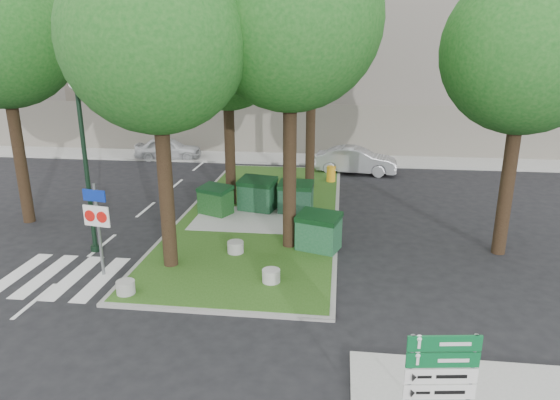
% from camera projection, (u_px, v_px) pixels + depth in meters
% --- Properties ---
extents(ground, '(120.00, 120.00, 0.00)m').
position_uv_depth(ground, '(195.00, 311.00, 13.06)').
color(ground, black).
rests_on(ground, ground).
extents(median_island, '(6.00, 16.00, 0.12)m').
position_uv_depth(median_island, '(262.00, 213.00, 20.57)').
color(median_island, '#244D16').
rests_on(median_island, ground).
extents(median_kerb, '(6.30, 16.30, 0.10)m').
position_uv_depth(median_kerb, '(262.00, 213.00, 20.57)').
color(median_kerb, gray).
rests_on(median_kerb, ground).
extents(building_sidewalk, '(42.00, 3.00, 0.12)m').
position_uv_depth(building_sidewalk, '(281.00, 158.00, 30.59)').
color(building_sidewalk, '#999993').
rests_on(building_sidewalk, ground).
extents(zebra_crossing, '(5.00, 3.00, 0.01)m').
position_uv_depth(zebra_crossing, '(88.00, 278.00, 14.92)').
color(zebra_crossing, silver).
rests_on(zebra_crossing, ground).
extents(apartment_building, '(41.00, 12.00, 16.00)m').
position_uv_depth(apartment_building, '(293.00, 26.00, 35.36)').
color(apartment_building, tan).
rests_on(apartment_building, ground).
extents(tree_median_near_left, '(5.20, 5.20, 10.53)m').
position_uv_depth(tree_median_near_left, '(158.00, 20.00, 13.49)').
color(tree_median_near_left, black).
rests_on(tree_median_near_left, ground).
extents(tree_median_mid, '(4.80, 4.80, 9.99)m').
position_uv_depth(tree_median_mid, '(229.00, 37.00, 19.70)').
color(tree_median_mid, black).
rests_on(tree_median_mid, ground).
extents(tree_median_far, '(5.80, 5.80, 11.93)m').
position_uv_depth(tree_median_far, '(315.00, 6.00, 21.78)').
color(tree_median_far, black).
rests_on(tree_median_far, ground).
extents(tree_street_left, '(5.40, 5.40, 11.00)m').
position_uv_depth(tree_street_left, '(1.00, 16.00, 17.53)').
color(tree_street_left, black).
rests_on(tree_street_left, ground).
extents(tree_street_right, '(5.00, 5.00, 10.06)m').
position_uv_depth(tree_street_right, '(531.00, 34.00, 14.74)').
color(tree_street_right, black).
rests_on(tree_street_right, ground).
extents(dumpster_a, '(1.53, 1.34, 1.19)m').
position_uv_depth(dumpster_a, '(216.00, 200.00, 20.14)').
color(dumpster_a, '#0F3710').
rests_on(dumpster_a, median_island).
extents(dumpster_b, '(1.68, 1.35, 1.38)m').
position_uv_depth(dumpster_b, '(257.00, 194.00, 20.61)').
color(dumpster_b, '#113B1F').
rests_on(dumpster_b, median_island).
extents(dumpster_c, '(1.45, 1.06, 1.29)m').
position_uv_depth(dumpster_c, '(296.00, 197.00, 20.34)').
color(dumpster_c, black).
rests_on(dumpster_c, median_island).
extents(dumpster_d, '(1.62, 1.36, 1.29)m').
position_uv_depth(dumpster_d, '(319.00, 232.00, 16.58)').
color(dumpster_d, '#164828').
rests_on(dumpster_d, median_island).
extents(bollard_left, '(0.51, 0.51, 0.36)m').
position_uv_depth(bollard_left, '(126.00, 287.00, 13.69)').
color(bollard_left, '#979792').
rests_on(bollard_left, median_island).
extents(bollard_right, '(0.52, 0.52, 0.37)m').
position_uv_depth(bollard_right, '(271.00, 276.00, 14.37)').
color(bollard_right, '#A4A49F').
rests_on(bollard_right, median_island).
extents(bollard_mid, '(0.54, 0.54, 0.38)m').
position_uv_depth(bollard_mid, '(236.00, 247.00, 16.41)').
color(bollard_mid, gray).
rests_on(bollard_mid, median_island).
extents(litter_bin, '(0.44, 0.44, 0.77)m').
position_uv_depth(litter_bin, '(331.00, 174.00, 25.03)').
color(litter_bin, orange).
rests_on(litter_bin, median_island).
extents(street_lamp, '(0.46, 0.46, 5.80)m').
position_uv_depth(street_lamp, '(83.00, 145.00, 15.82)').
color(street_lamp, black).
rests_on(street_lamp, ground).
extents(traffic_sign_pole, '(0.85, 0.20, 2.86)m').
position_uv_depth(traffic_sign_pole, '(97.00, 217.00, 14.61)').
color(traffic_sign_pole, slate).
rests_on(traffic_sign_pole, ground).
extents(directional_sign, '(1.14, 0.21, 2.30)m').
position_uv_depth(directional_sign, '(440.00, 378.00, 7.83)').
color(directional_sign, slate).
rests_on(directional_sign, sidewalk_corner).
extents(car_white, '(4.12, 2.05, 1.35)m').
position_uv_depth(car_white, '(168.00, 148.00, 30.39)').
color(car_white, silver).
rests_on(car_white, ground).
extents(car_silver, '(4.51, 1.98, 1.44)m').
position_uv_depth(car_silver, '(356.00, 160.00, 27.02)').
color(car_silver, '#A4A6AC').
rests_on(car_silver, ground).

